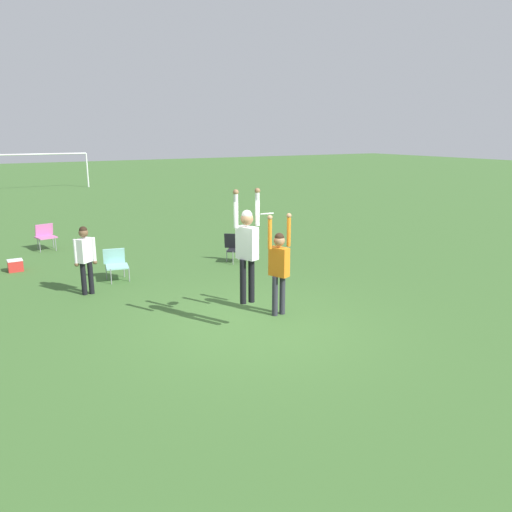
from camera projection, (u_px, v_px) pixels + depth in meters
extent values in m
plane|color=#3D662D|center=(253.00, 324.00, 9.91)|extent=(120.00, 120.00, 0.00)
cylinder|color=black|center=(243.00, 282.00, 9.38)|extent=(0.12, 0.12, 0.86)
cylinder|color=black|center=(251.00, 280.00, 9.47)|extent=(0.12, 0.12, 0.86)
cube|color=white|center=(247.00, 243.00, 9.25)|extent=(0.33, 0.45, 0.61)
sphere|color=#9E704C|center=(247.00, 219.00, 9.14)|extent=(0.23, 0.23, 0.23)
sphere|color=#B7B2AD|center=(247.00, 215.00, 9.12)|extent=(0.20, 0.20, 0.20)
cylinder|color=white|center=(236.00, 210.00, 8.98)|extent=(0.08, 0.08, 0.65)
sphere|color=#9E704C|center=(236.00, 192.00, 8.90)|extent=(0.10, 0.10, 0.10)
cylinder|color=white|center=(258.00, 208.00, 9.21)|extent=(0.08, 0.08, 0.65)
sphere|color=#9E704C|center=(258.00, 191.00, 9.13)|extent=(0.10, 0.10, 0.10)
cylinder|color=#2D2D38|center=(275.00, 296.00, 10.30)|extent=(0.12, 0.12, 0.84)
cylinder|color=#2D2D38|center=(282.00, 295.00, 10.39)|extent=(0.12, 0.12, 0.84)
cube|color=orange|center=(279.00, 262.00, 10.17)|extent=(0.33, 0.45, 0.60)
sphere|color=#9E704C|center=(279.00, 241.00, 10.06)|extent=(0.23, 0.23, 0.23)
sphere|color=black|center=(279.00, 238.00, 10.04)|extent=(0.19, 0.19, 0.19)
cylinder|color=orange|center=(270.00, 233.00, 9.91)|extent=(0.08, 0.08, 0.63)
sphere|color=#9E704C|center=(270.00, 218.00, 9.83)|extent=(0.10, 0.10, 0.10)
cylinder|color=orange|center=(289.00, 231.00, 10.13)|extent=(0.08, 0.08, 0.63)
sphere|color=#9E704C|center=(289.00, 216.00, 10.05)|extent=(0.10, 0.10, 0.10)
cylinder|color=white|center=(267.00, 214.00, 9.34)|extent=(0.26, 0.26, 0.05)
cylinder|color=gray|center=(111.00, 277.00, 12.47)|extent=(0.02, 0.02, 0.39)
cylinder|color=gray|center=(129.00, 274.00, 12.70)|extent=(0.02, 0.02, 0.39)
cylinder|color=gray|center=(106.00, 272.00, 12.86)|extent=(0.02, 0.02, 0.39)
cylinder|color=gray|center=(124.00, 270.00, 13.09)|extent=(0.02, 0.02, 0.39)
cube|color=#8CC6C1|center=(117.00, 267.00, 12.74)|extent=(0.64, 0.64, 0.04)
cube|color=#8CC6C1|center=(114.00, 256.00, 12.89)|extent=(0.55, 0.21, 0.41)
cylinder|color=gray|center=(233.00, 258.00, 14.33)|extent=(0.02, 0.02, 0.38)
cylinder|color=gray|center=(245.00, 256.00, 14.52)|extent=(0.02, 0.02, 0.38)
cylinder|color=gray|center=(227.00, 255.00, 14.65)|extent=(0.02, 0.02, 0.38)
cylinder|color=gray|center=(238.00, 254.00, 14.84)|extent=(0.02, 0.02, 0.38)
cube|color=black|center=(236.00, 250.00, 14.54)|extent=(0.64, 0.64, 0.04)
cube|color=black|center=(232.00, 241.00, 14.66)|extent=(0.43, 0.36, 0.44)
cylinder|color=gray|center=(40.00, 246.00, 15.77)|extent=(0.02, 0.02, 0.44)
cylinder|color=gray|center=(56.00, 244.00, 16.00)|extent=(0.02, 0.02, 0.44)
cylinder|color=gray|center=(38.00, 243.00, 16.16)|extent=(0.02, 0.02, 0.44)
cylinder|color=gray|center=(53.00, 241.00, 16.40)|extent=(0.02, 0.02, 0.44)
cube|color=#C666A3|center=(46.00, 237.00, 16.03)|extent=(0.66, 0.66, 0.04)
cube|color=#C666A3|center=(44.00, 230.00, 16.20)|extent=(0.57, 0.21, 0.38)
cylinder|color=black|center=(84.00, 279.00, 11.62)|extent=(0.12, 0.12, 0.79)
cylinder|color=black|center=(91.00, 278.00, 11.70)|extent=(0.12, 0.12, 0.79)
cube|color=white|center=(85.00, 250.00, 11.50)|extent=(0.41, 0.38, 0.56)
sphere|color=brown|center=(83.00, 233.00, 11.40)|extent=(0.21, 0.21, 0.21)
sphere|color=black|center=(83.00, 230.00, 11.39)|extent=(0.18, 0.18, 0.18)
cylinder|color=white|center=(76.00, 252.00, 11.40)|extent=(0.08, 0.08, 0.59)
sphere|color=brown|center=(77.00, 264.00, 11.47)|extent=(0.10, 0.10, 0.10)
cylinder|color=white|center=(94.00, 250.00, 11.60)|extent=(0.08, 0.08, 0.59)
sphere|color=brown|center=(95.00, 262.00, 11.68)|extent=(0.10, 0.10, 0.10)
cube|color=red|center=(15.00, 266.00, 13.67)|extent=(0.38, 0.32, 0.30)
cube|color=silver|center=(15.00, 260.00, 13.63)|extent=(0.38, 0.33, 0.02)
cylinder|color=white|center=(87.00, 170.00, 34.36)|extent=(0.10, 0.10, 2.30)
cylinder|color=white|center=(31.00, 154.00, 32.35)|extent=(7.00, 0.10, 0.10)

